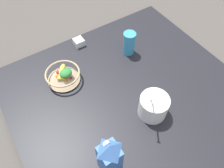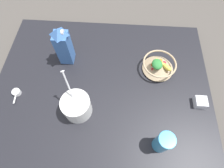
{
  "view_description": "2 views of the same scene",
  "coord_description": "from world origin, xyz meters",
  "px_view_note": "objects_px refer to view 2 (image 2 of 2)",
  "views": [
    {
      "loc": [
        0.42,
        0.45,
        1.0
      ],
      "look_at": [
        0.07,
        -0.1,
        0.12
      ],
      "focal_mm": 35.0,
      "sensor_mm": 36.0,
      "label": 1
    },
    {
      "loc": [
        -0.31,
        -0.08,
        0.9
      ],
      "look_at": [
        0.1,
        -0.06,
        0.1
      ],
      "focal_mm": 28.0,
      "sensor_mm": 36.0,
      "label": 2
    }
  ],
  "objects_px": {
    "yogurt_tub": "(77,106)",
    "drinking_cup": "(163,142)",
    "milk_carton": "(63,45)",
    "fruit_bowl": "(159,65)",
    "spice_jar": "(200,102)"
  },
  "relations": [
    {
      "from": "fruit_bowl",
      "to": "drinking_cup",
      "type": "bearing_deg",
      "value": 178.14
    },
    {
      "from": "milk_carton",
      "to": "yogurt_tub",
      "type": "height_order",
      "value": "yogurt_tub"
    },
    {
      "from": "yogurt_tub",
      "to": "drinking_cup",
      "type": "height_order",
      "value": "yogurt_tub"
    },
    {
      "from": "yogurt_tub",
      "to": "drinking_cup",
      "type": "relative_size",
      "value": 1.73
    },
    {
      "from": "milk_carton",
      "to": "drinking_cup",
      "type": "bearing_deg",
      "value": -131.81
    },
    {
      "from": "milk_carton",
      "to": "drinking_cup",
      "type": "height_order",
      "value": "milk_carton"
    },
    {
      "from": "yogurt_tub",
      "to": "spice_jar",
      "type": "xyz_separation_m",
      "value": [
        0.08,
        -0.62,
        -0.05
      ]
    },
    {
      "from": "yogurt_tub",
      "to": "milk_carton",
      "type": "bearing_deg",
      "value": 19.49
    },
    {
      "from": "fruit_bowl",
      "to": "milk_carton",
      "type": "bearing_deg",
      "value": 85.73
    },
    {
      "from": "drinking_cup",
      "to": "spice_jar",
      "type": "xyz_separation_m",
      "value": [
        0.22,
        -0.22,
        -0.06
      ]
    },
    {
      "from": "yogurt_tub",
      "to": "drinking_cup",
      "type": "xyz_separation_m",
      "value": [
        -0.14,
        -0.4,
        0.01
      ]
    },
    {
      "from": "fruit_bowl",
      "to": "milk_carton",
      "type": "relative_size",
      "value": 0.76
    },
    {
      "from": "drinking_cup",
      "to": "milk_carton",
      "type": "bearing_deg",
      "value": 48.19
    },
    {
      "from": "milk_carton",
      "to": "yogurt_tub",
      "type": "bearing_deg",
      "value": -160.51
    },
    {
      "from": "yogurt_tub",
      "to": "drinking_cup",
      "type": "bearing_deg",
      "value": -109.66
    }
  ]
}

